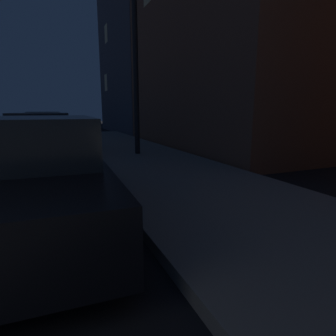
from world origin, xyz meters
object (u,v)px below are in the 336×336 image
object	(u,v)px
car_black	(34,174)
car_white	(42,135)
car_yellow_cab	(44,126)
street_lamp	(135,30)

from	to	relation	value
car_black	car_white	bearing A→B (deg)	89.99
car_black	car_yellow_cab	size ratio (longest dim) A/B	1.01
car_white	street_lamp	distance (m)	4.37
car_yellow_cab	street_lamp	xyz separation A→B (m)	(2.80, -7.63, 3.13)
car_white	car_yellow_cab	size ratio (longest dim) A/B	0.97
car_yellow_cab	street_lamp	distance (m)	8.71
car_black	car_yellow_cab	world-z (taller)	same
car_black	car_white	distance (m)	5.92
street_lamp	car_white	bearing A→B (deg)	155.61
street_lamp	car_black	bearing A→B (deg)	-121.07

